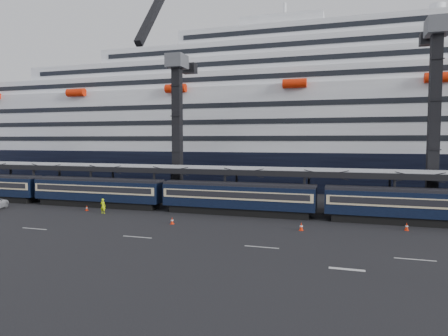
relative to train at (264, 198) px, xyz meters
The scene contains 12 objects.
ground 11.25m from the train, 65.06° to the right, with size 260.00×260.00×0.00m, color black.
lane_markings 20.02m from the train, 49.95° to the right, with size 111.00×4.27×0.02m.
train is the anchor object (origin of this frame).
canopy 6.85m from the train, 40.71° to the left, with size 130.00×6.25×5.53m.
cruise_ship 37.56m from the train, 84.34° to the left, with size 214.09×28.84×34.00m.
crane_dark_near 20.10m from the train, 150.76° to the left, with size 4.50×17.75×35.08m.
crane_dark_mid 23.83m from the train, 21.11° to the left, with size 4.50×18.24×39.64m.
worker 20.12m from the train, 167.29° to the right, with size 0.69×0.45×1.89m, color #D6FF0D.
traffic_cone_b 23.12m from the train, behind, with size 0.34×0.34×0.69m.
traffic_cone_c 11.70m from the train, 138.52° to the right, with size 0.39×0.39×0.79m.
traffic_cone_d 8.54m from the train, 51.76° to the right, with size 0.43×0.43×0.85m.
traffic_cone_e 15.88m from the train, 12.19° to the right, with size 0.41×0.41×0.82m.
Camera 1 is at (4.91, -37.09, 9.17)m, focal length 32.00 mm.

